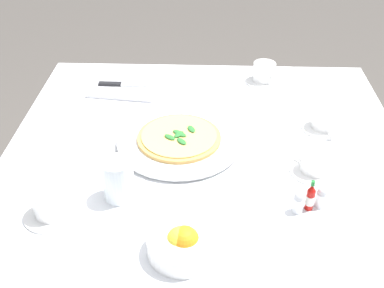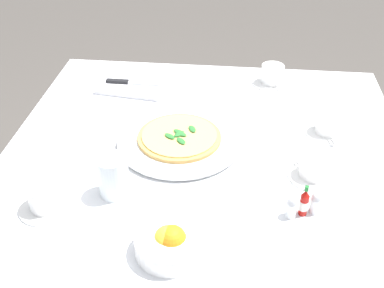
{
  "view_description": "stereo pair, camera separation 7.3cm",
  "coord_description": "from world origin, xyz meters",
  "views": [
    {
      "loc": [
        0.0,
        -1.04,
        1.52
      ],
      "look_at": [
        -0.04,
        0.03,
        0.77
      ],
      "focal_mm": 44.47,
      "sensor_mm": 36.0,
      "label": 1
    },
    {
      "loc": [
        0.07,
        -1.03,
        1.52
      ],
      "look_at": [
        -0.04,
        0.03,
        0.77
      ],
      "focal_mm": 44.47,
      "sensor_mm": 36.0,
      "label": 2
    }
  ],
  "objects": [
    {
      "name": "pizza_plate",
      "position": [
        -0.08,
        0.05,
        0.76
      ],
      "size": [
        0.35,
        0.35,
        0.02
      ],
      "color": "white",
      "rests_on": "dining_table"
    },
    {
      "name": "napkin_folded",
      "position": [
        -0.28,
        0.35,
        0.76
      ],
      "size": [
        0.23,
        0.16,
        0.02
      ],
      "rotation": [
        0.0,
        0.0,
        -0.12
      ],
      "color": "white",
      "rests_on": "dining_table"
    },
    {
      "name": "coffee_cup_near_right",
      "position": [
        0.28,
        -0.06,
        0.77
      ],
      "size": [
        0.13,
        0.13,
        0.06
      ],
      "color": "white",
      "rests_on": "dining_table"
    },
    {
      "name": "hot_sauce_bottle",
      "position": [
        0.24,
        -0.2,
        0.78
      ],
      "size": [
        0.02,
        0.02,
        0.08
      ],
      "color": "#B7140F",
      "rests_on": "dining_table"
    },
    {
      "name": "coffee_cup_right_edge",
      "position": [
        0.35,
        0.15,
        0.78
      ],
      "size": [
        0.13,
        0.13,
        0.06
      ],
      "color": "white",
      "rests_on": "dining_table"
    },
    {
      "name": "dining_table",
      "position": [
        0.0,
        0.0,
        0.62
      ],
      "size": [
        1.11,
        1.11,
        0.75
      ],
      "color": "white",
      "rests_on": "ground_plane"
    },
    {
      "name": "pepper_shaker",
      "position": [
        0.22,
        -0.21,
        0.77
      ],
      "size": [
        0.03,
        0.03,
        0.06
      ],
      "color": "white",
      "rests_on": "dining_table"
    },
    {
      "name": "salt_shaker",
      "position": [
        0.27,
        -0.19,
        0.77
      ],
      "size": [
        0.03,
        0.03,
        0.06
      ],
      "color": "white",
      "rests_on": "dining_table"
    },
    {
      "name": "citrus_bowl",
      "position": [
        -0.05,
        -0.34,
        0.77
      ],
      "size": [
        0.15,
        0.15,
        0.07
      ],
      "color": "white",
      "rests_on": "dining_table"
    },
    {
      "name": "water_glass_left_edge",
      "position": [
        -0.21,
        -0.17,
        0.79
      ],
      "size": [
        0.07,
        0.07,
        0.11
      ],
      "color": "white",
      "rests_on": "dining_table"
    },
    {
      "name": "coffee_cup_far_left",
      "position": [
        -0.36,
        -0.24,
        0.78
      ],
      "size": [
        0.13,
        0.13,
        0.07
      ],
      "color": "white",
      "rests_on": "dining_table"
    },
    {
      "name": "pizza",
      "position": [
        -0.08,
        0.05,
        0.77
      ],
      "size": [
        0.23,
        0.23,
        0.02
      ],
      "color": "tan",
      "rests_on": "pizza_plate"
    },
    {
      "name": "dinner_knife",
      "position": [
        -0.27,
        0.35,
        0.77
      ],
      "size": [
        0.2,
        0.02,
        0.01
      ],
      "rotation": [
        0.0,
        0.0,
        -0.01
      ],
      "color": "silver",
      "rests_on": "napkin_folded"
    },
    {
      "name": "coffee_cup_back_corner",
      "position": [
        0.19,
        0.44,
        0.78
      ],
      "size": [
        0.13,
        0.13,
        0.07
      ],
      "color": "white",
      "rests_on": "dining_table"
    }
  ]
}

